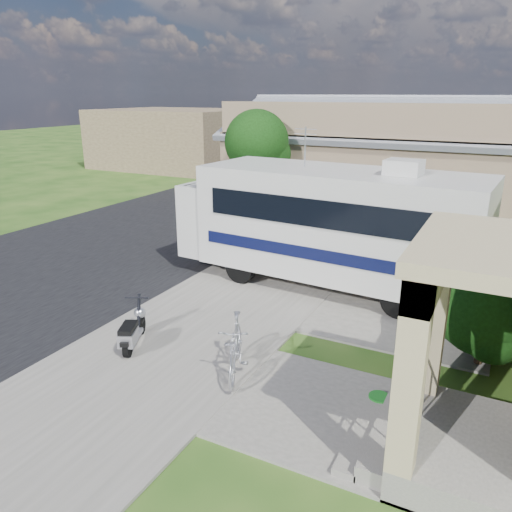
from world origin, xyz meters
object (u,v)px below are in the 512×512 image
at_px(motorhome, 328,222).
at_px(bicycle, 235,349).
at_px(scooter, 133,331).
at_px(shrub, 491,302).
at_px(van, 304,168).
at_px(pickup_truck, 252,187).
at_px(garden_hose, 379,401).

bearing_deg(motorhome, bicycle, -84.96).
relative_size(scooter, bicycle, 0.74).
height_order(shrub, van, shrub).
xyz_separation_m(motorhome, van, (-6.86, 15.47, -0.98)).
xyz_separation_m(pickup_truck, garden_hose, (9.49, -13.45, -0.75)).
height_order(motorhome, bicycle, motorhome).
relative_size(motorhome, van, 1.45).
bearing_deg(shrub, pickup_truck, 134.52).
bearing_deg(garden_hose, motorhome, 118.92).
height_order(pickup_truck, garden_hose, pickup_truck).
bearing_deg(pickup_truck, shrub, 137.68).
relative_size(scooter, van, 0.24).
distance_m(shrub, garden_hose, 3.01).
relative_size(shrub, scooter, 1.93).
xyz_separation_m(scooter, pickup_truck, (-4.42, 13.83, 0.40)).
bearing_deg(pickup_truck, garden_hose, 128.37).
xyz_separation_m(scooter, bicycle, (2.40, 0.09, 0.12)).
distance_m(motorhome, scooter, 6.01).
xyz_separation_m(van, garden_hose, (9.61, -20.46, -0.76)).
bearing_deg(garden_hose, van, 115.17).
bearing_deg(van, garden_hose, -70.52).
xyz_separation_m(motorhome, scooter, (-2.31, -5.37, -1.39)).
xyz_separation_m(motorhome, pickup_truck, (-6.73, 8.46, -0.98)).
xyz_separation_m(shrub, pickup_truck, (-10.96, 11.15, -0.51)).
bearing_deg(bicycle, scooter, 158.78).
height_order(scooter, pickup_truck, pickup_truck).
bearing_deg(bicycle, pickup_truck, 93.01).
xyz_separation_m(scooter, van, (-4.54, 20.84, 0.41)).
distance_m(scooter, van, 21.33).
distance_m(pickup_truck, van, 7.01).
bearing_deg(pickup_truck, scooter, 110.88).
bearing_deg(motorhome, shrub, -28.35).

